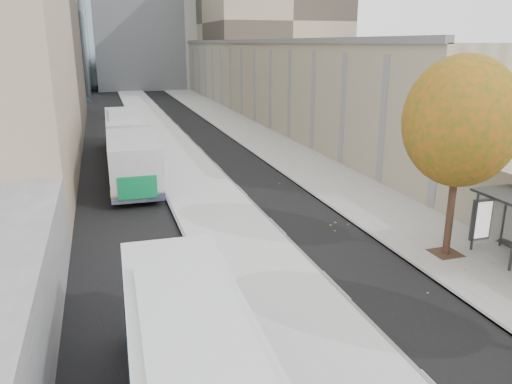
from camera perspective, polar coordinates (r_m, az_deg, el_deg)
name	(u,v)px	position (r m, az deg, el deg)	size (l,w,h in m)	color
bus_platform	(174,152)	(38.21, -9.36, 4.49)	(4.25, 150.00, 0.15)	silver
sidewalk	(274,147)	(40.05, 2.08, 5.21)	(4.75, 150.00, 0.08)	gray
building_tan	(283,73)	(70.51, 3.13, 13.41)	(18.00, 92.00, 8.00)	gray
building_far_block	(176,3)	(99.41, -9.14, 20.53)	(30.00, 18.00, 30.00)	#AAA69B
tree_c	(461,122)	(19.72, 22.38, 7.44)	(4.20, 4.20, 7.28)	#2E2312
bus_far	(128,144)	(33.93, -14.43, 5.36)	(2.84, 18.04, 3.00)	#BABDC0
distant_car	(119,114)	(56.52, -15.42, 8.62)	(1.53, 3.79, 1.29)	silver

